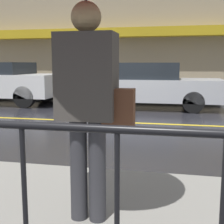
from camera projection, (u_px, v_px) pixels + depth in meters
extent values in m
plane|color=black|center=(121.00, 122.00, 7.45)|extent=(80.00, 80.00, 0.00)
cube|color=gray|center=(15.00, 221.00, 2.63)|extent=(28.00, 2.51, 0.14)
cube|color=gray|center=(143.00, 99.00, 11.85)|extent=(28.00, 1.71, 0.14)
cube|color=gold|center=(121.00, 122.00, 7.45)|extent=(25.20, 0.12, 0.01)
cube|color=gray|center=(147.00, 27.00, 12.40)|extent=(28.00, 0.30, 5.71)
cube|color=#B79319|center=(145.00, 32.00, 12.03)|extent=(16.80, 0.55, 0.35)
cylinder|color=#333338|center=(79.00, 169.00, 2.49)|extent=(0.14, 0.14, 0.82)
cylinder|color=#333338|center=(97.00, 171.00, 2.46)|extent=(0.14, 0.14, 0.82)
cube|color=#47423D|center=(87.00, 77.00, 2.36)|extent=(0.45, 0.27, 0.65)
sphere|color=tan|center=(86.00, 17.00, 2.29)|extent=(0.23, 0.23, 0.23)
cylinder|color=#262628|center=(86.00, 27.00, 2.30)|extent=(0.02, 0.02, 0.73)
cube|color=brown|center=(118.00, 108.00, 2.34)|extent=(0.24, 0.12, 0.30)
cube|color=silver|center=(4.00, 85.00, 10.86)|extent=(3.91, 1.88, 0.74)
cylinder|color=black|center=(46.00, 92.00, 11.46)|extent=(0.69, 0.22, 0.69)
cylinder|color=black|center=(24.00, 97.00, 9.86)|extent=(0.69, 0.22, 0.69)
cube|color=#B2B5BA|center=(146.00, 89.00, 9.85)|extent=(4.62, 1.79, 0.66)
cube|color=#1E2328|center=(140.00, 71.00, 9.80)|extent=(2.40, 1.65, 0.50)
cylinder|color=black|center=(191.00, 97.00, 10.36)|extent=(0.61, 0.22, 0.61)
cylinder|color=black|center=(193.00, 102.00, 8.84)|extent=(0.61, 0.22, 0.61)
cylinder|color=black|center=(107.00, 95.00, 10.95)|extent=(0.61, 0.22, 0.61)
cylinder|color=black|center=(96.00, 100.00, 9.43)|extent=(0.61, 0.22, 0.61)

